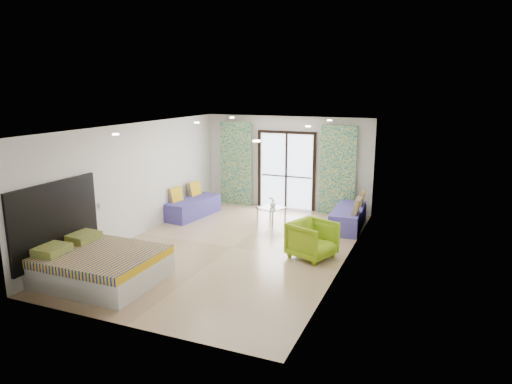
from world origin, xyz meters
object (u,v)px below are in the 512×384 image
at_px(daybed_right, 349,217).
at_px(armchair, 312,238).
at_px(daybed_left, 192,207).
at_px(coffee_table, 271,209).
at_px(bed, 100,266).

height_order(daybed_right, armchair, daybed_right).
bearing_deg(daybed_left, daybed_right, 15.56).
bearing_deg(coffee_table, daybed_left, -171.69).
xyz_separation_m(bed, coffee_table, (1.59, 4.77, 0.05)).
bearing_deg(bed, coffee_table, 71.57).
height_order(bed, coffee_table, bed).
bearing_deg(bed, daybed_right, 54.52).
xyz_separation_m(daybed_right, armchair, (-0.30, -2.39, 0.15)).
distance_m(daybed_left, coffee_table, 2.25).
bearing_deg(daybed_right, coffee_table, -174.70).
distance_m(bed, coffee_table, 5.03).
bearing_deg(armchair, daybed_right, 14.08).
relative_size(daybed_right, armchair, 2.16).
bearing_deg(bed, armchair, 38.91).
relative_size(bed, armchair, 2.42).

